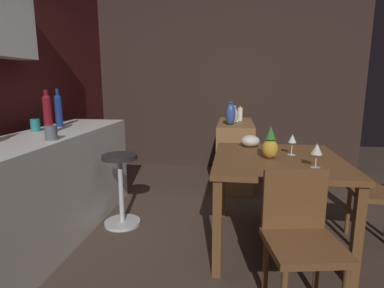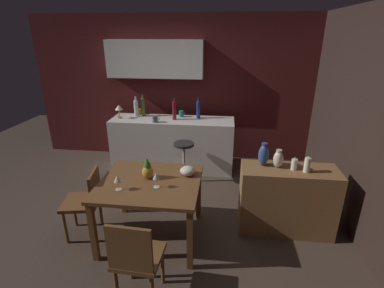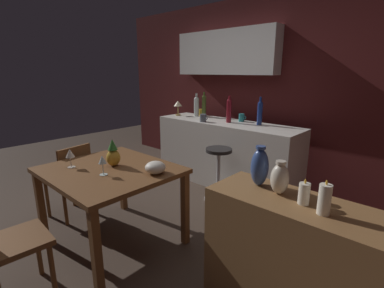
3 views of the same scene
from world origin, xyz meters
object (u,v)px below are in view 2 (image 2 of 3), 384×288
object	(u,v)px
cup_teal	(181,114)
pillar_candle_tall	(307,165)
wine_bottle_olive	(143,106)
wine_glass_right	(117,179)
cup_mustard	(139,112)
counter_lamp	(119,108)
vase_ceramic_ivory	(278,159)
bar_stool	(184,161)
chair_by_doorway	(136,258)
wine_glass_left	(156,177)
wine_bottle_ruby	(174,109)
pillar_candle_short	(294,164)
vase_ceramic_blue	(264,155)
cup_slate	(155,119)
fruit_bowl	(188,171)
pineapple_centerpiece	(148,170)
sideboard_cabinet	(286,200)
chair_near_window	(86,200)
dining_table	(150,188)
wine_bottle_cobalt	(198,108)

from	to	relation	value
cup_teal	pillar_candle_tall	world-z (taller)	pillar_candle_tall
wine_bottle_olive	cup_teal	xyz separation A→B (m)	(0.68, 0.01, -0.13)
wine_glass_right	cup_mustard	distance (m)	2.40
counter_lamp	vase_ceramic_ivory	world-z (taller)	counter_lamp
cup_teal	cup_mustard	bearing A→B (deg)	175.71
wine_bottle_olive	wine_glass_right	bearing A→B (deg)	-81.00
bar_stool	pillar_candle_tall	bearing A→B (deg)	-35.44
chair_by_doorway	wine_glass_left	xyz separation A→B (m)	(0.01, 0.76, 0.38)
chair_by_doorway	wine_bottle_ruby	bearing A→B (deg)	93.08
wine_bottle_olive	cup_mustard	world-z (taller)	wine_bottle_olive
chair_by_doorway	pillar_candle_short	size ratio (longest dim) A/B	5.67
cup_mustard	vase_ceramic_blue	bearing A→B (deg)	-40.85
vase_ceramic_blue	cup_slate	bearing A→B (deg)	141.02
wine_glass_left	wine_glass_right	distance (m)	0.40
wine_glass_right	fruit_bowl	size ratio (longest dim) A/B	0.98
wine_glass_left	cup_mustard	xyz separation A→B (m)	(-0.86, 2.25, 0.08)
cup_mustard	pillar_candle_tall	bearing A→B (deg)	-36.88
pineapple_centerpiece	pillar_candle_tall	xyz separation A→B (m)	(1.77, 0.20, 0.06)
sideboard_cabinet	wine_glass_right	xyz separation A→B (m)	(-1.85, -0.54, 0.46)
chair_by_doorway	vase_ceramic_ivory	world-z (taller)	vase_ceramic_ivory
wine_glass_left	cup_mustard	bearing A→B (deg)	110.79
cup_slate	pillar_candle_short	size ratio (longest dim) A/B	0.79
wine_glass_right	pineapple_centerpiece	size ratio (longest dim) A/B	0.68
pillar_candle_tall	pineapple_centerpiece	bearing A→B (deg)	-173.42
cup_mustard	chair_near_window	bearing A→B (deg)	-90.33
wine_bottle_olive	wine_bottle_ruby	world-z (taller)	wine_bottle_olive
sideboard_cabinet	vase_ceramic_blue	world-z (taller)	vase_ceramic_blue
cup_mustard	wine_bottle_olive	bearing A→B (deg)	-33.69
dining_table	bar_stool	distance (m)	1.42
wine_bottle_cobalt	wine_bottle_ruby	world-z (taller)	same
dining_table	pillar_candle_short	size ratio (longest dim) A/B	7.13
cup_mustard	counter_lamp	xyz separation A→B (m)	(-0.26, -0.27, 0.12)
sideboard_cabinet	fruit_bowl	distance (m)	1.24
pineapple_centerpiece	pillar_candle_short	size ratio (longest dim) A/B	1.61
wine_glass_right	counter_lamp	world-z (taller)	counter_lamp
wine_bottle_olive	cup_mustard	bearing A→B (deg)	146.31
cup_mustard	counter_lamp	distance (m)	0.40
vase_ceramic_ivory	vase_ceramic_blue	bearing A→B (deg)	168.89
wine_bottle_ruby	cup_slate	bearing A→B (deg)	-145.23
wine_glass_right	vase_ceramic_blue	world-z (taller)	vase_ceramic_blue
wine_glass_right	wine_bottle_cobalt	distance (m)	2.33
wine_glass_left	wine_bottle_olive	world-z (taller)	wine_bottle_olive
wine_glass_left	wine_bottle_olive	xyz separation A→B (m)	(-0.74, 2.18, 0.21)
fruit_bowl	wine_bottle_cobalt	bearing A→B (deg)	91.78
bar_stool	pillar_candle_tall	world-z (taller)	pillar_candle_tall
chair_by_doorway	pillar_candle_tall	bearing A→B (deg)	35.27
sideboard_cabinet	pillar_candle_short	world-z (taller)	pillar_candle_short
vase_ceramic_ivory	wine_bottle_ruby	bearing A→B (deg)	134.01
wine_bottle_ruby	wine_glass_left	bearing A→B (deg)	-85.49
fruit_bowl	pineapple_centerpiece	bearing A→B (deg)	-163.46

